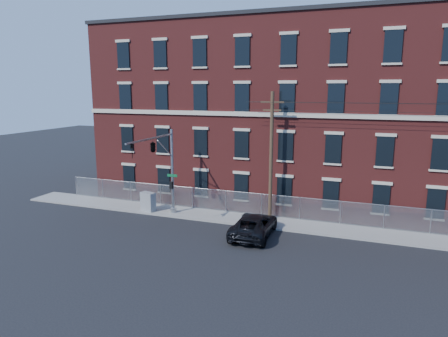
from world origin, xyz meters
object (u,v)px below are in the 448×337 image
object	(u,v)px
traffic_signal_mast	(158,155)
utility_pole_near	(271,154)
utility_cabinet	(148,202)
pickup_truck	(254,225)

from	to	relation	value
traffic_signal_mast	utility_pole_near	distance (m)	8.70
utility_pole_near	utility_cabinet	bearing A→B (deg)	-172.21
traffic_signal_mast	utility_cabinet	xyz separation A→B (m)	(-2.23, 2.02, -4.47)
traffic_signal_mast	utility_pole_near	xyz separation A→B (m)	(8.00, 3.42, -0.05)
traffic_signal_mast	utility_cabinet	bearing A→B (deg)	137.82
utility_cabinet	traffic_signal_mast	bearing A→B (deg)	-26.33
traffic_signal_mast	pickup_truck	size ratio (longest dim) A/B	1.25
traffic_signal_mast	pickup_truck	world-z (taller)	traffic_signal_mast
traffic_signal_mast	utility_cabinet	size ratio (longest dim) A/B	4.38
traffic_signal_mast	utility_cabinet	distance (m)	5.39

